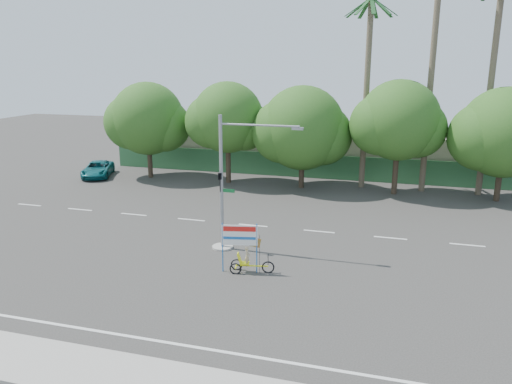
# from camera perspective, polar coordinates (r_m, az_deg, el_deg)

# --- Properties ---
(ground) EXTENTS (120.00, 120.00, 0.00)m
(ground) POSITION_cam_1_polar(r_m,az_deg,el_deg) (22.35, -1.22, -10.58)
(ground) COLOR #33302D
(ground) RESTS_ON ground
(fence) EXTENTS (38.00, 0.08, 2.00)m
(fence) POSITION_cam_1_polar(r_m,az_deg,el_deg) (42.11, 7.46, 2.88)
(fence) COLOR #336B3D
(fence) RESTS_ON ground
(building_left) EXTENTS (12.00, 8.00, 4.00)m
(building_left) POSITION_cam_1_polar(r_m,az_deg,el_deg) (48.63, -3.45, 5.76)
(building_left) COLOR #B9AB93
(building_left) RESTS_ON ground
(building_right) EXTENTS (14.00, 8.00, 3.60)m
(building_right) POSITION_cam_1_polar(r_m,az_deg,el_deg) (45.99, 18.28, 4.28)
(building_right) COLOR #B9AB93
(building_right) RESTS_ON ground
(tree_far_left) EXTENTS (7.14, 6.00, 7.96)m
(tree_far_left) POSITION_cam_1_polar(r_m,az_deg,el_deg) (42.62, -12.33, 7.94)
(tree_far_left) COLOR #473828
(tree_far_left) RESTS_ON ground
(tree_left) EXTENTS (6.66, 5.60, 8.07)m
(tree_left) POSITION_cam_1_polar(r_m,az_deg,el_deg) (39.77, -3.32, 8.21)
(tree_left) COLOR #473828
(tree_left) RESTS_ON ground
(tree_center) EXTENTS (7.62, 6.40, 7.85)m
(tree_center) POSITION_cam_1_polar(r_m,az_deg,el_deg) (38.29, 5.26, 7.03)
(tree_center) COLOR #473828
(tree_center) RESTS_ON ground
(tree_right) EXTENTS (6.90, 5.80, 8.36)m
(tree_right) POSITION_cam_1_polar(r_m,az_deg,el_deg) (37.54, 15.93, 7.57)
(tree_right) COLOR #473828
(tree_right) RESTS_ON ground
(tree_far_right) EXTENTS (7.38, 6.20, 7.94)m
(tree_far_right) POSITION_cam_1_polar(r_m,az_deg,el_deg) (38.25, 26.44, 5.82)
(tree_far_right) COLOR #473828
(tree_far_right) RESTS_ON ground
(palm_tall) EXTENTS (3.73, 3.79, 17.45)m
(palm_tall) POSITION_cam_1_polar(r_m,az_deg,el_deg) (38.85, 19.64, 15.25)
(palm_tall) COLOR #70604C
(palm_tall) RESTS_ON ground
(palm_mid) EXTENTS (3.73, 3.79, 15.45)m
(palm_mid) POSITION_cam_1_polar(r_m,az_deg,el_deg) (39.25, 25.48, 13.12)
(palm_mid) COLOR #70604C
(palm_mid) RESTS_ON ground
(palm_short) EXTENTS (3.73, 3.79, 14.45)m
(palm_short) POSITION_cam_1_polar(r_m,az_deg,el_deg) (38.88, 12.63, 13.36)
(palm_short) COLOR #70604C
(palm_short) RESTS_ON ground
(traffic_signal) EXTENTS (4.72, 1.10, 7.00)m
(traffic_signal) POSITION_cam_1_polar(r_m,az_deg,el_deg) (25.56, -3.32, -0.35)
(traffic_signal) COLOR gray
(traffic_signal) RESTS_ON ground
(trike_billboard) EXTENTS (2.42, 0.84, 2.42)m
(trike_billboard) POSITION_cam_1_polar(r_m,az_deg,el_deg) (23.27, -1.30, -6.92)
(trike_billboard) COLOR black
(trike_billboard) RESTS_ON ground
(pickup_truck) EXTENTS (3.67, 5.09, 1.29)m
(pickup_truck) POSITION_cam_1_polar(r_m,az_deg,el_deg) (44.65, -17.63, 2.51)
(pickup_truck) COLOR #0D5A5F
(pickup_truck) RESTS_ON ground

